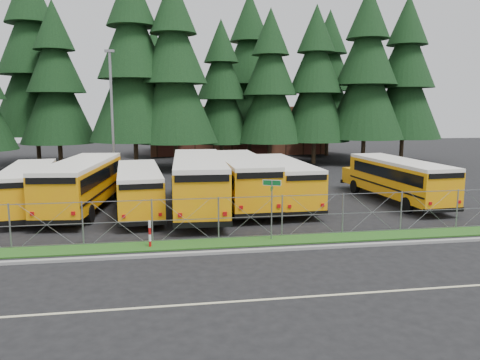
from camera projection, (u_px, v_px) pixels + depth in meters
The scene contains 28 objects.
ground at pixel (237, 233), 22.74m from camera, with size 120.00×120.00×0.00m, color black.
curb at pixel (248, 251), 19.70m from camera, with size 50.00×0.25×0.12m, color gray.
grass_verge at pixel (243, 242), 21.07m from camera, with size 50.00×1.40×0.06m, color #1A4A15.
road_lane_line at pixel (275, 299), 14.94m from camera, with size 50.00×0.12×0.01m, color beige.
chainlink_fence at pixel (240, 217), 21.60m from camera, with size 44.00×0.10×2.00m, color gray, non-canonical shape.
brick_building at pixel (235, 129), 62.20m from camera, with size 22.00×10.00×6.00m, color brown.
bus_1 at pixel (30, 189), 26.96m from camera, with size 2.40×10.15×2.66m, color #EF9D07, non-canonical shape.
bus_2 at pixel (84, 186), 27.39m from camera, with size 2.67×11.31×2.96m, color #EF9D07, non-canonical shape.
bus_3 at pixel (139, 190), 26.80m from camera, with size 2.37×10.04×2.63m, color #EF9D07, non-canonical shape.
bus_4 at pixel (198, 184), 27.20m from camera, with size 2.88×12.18×3.19m, color #EF9D07, non-canonical shape.
bus_5 at pixel (241, 181), 28.83m from camera, with size 2.72×11.51×3.02m, color #EF9D07, non-canonical shape.
bus_6 at pixel (281, 183), 29.04m from camera, with size 2.49×10.54×2.76m, color #EF9D07, non-canonical shape.
bus_east at pixel (396, 181), 29.75m from camera, with size 2.47×10.48×2.75m, color #EF9D07, non-canonical shape.
street_sign at pixel (272, 197), 21.13m from camera, with size 0.78×0.52×2.81m.
striped_bollard at pixel (150, 234), 20.24m from camera, with size 0.11×0.11×1.20m, color #B20C0C.
light_standard at pixel (112, 114), 34.72m from camera, with size 0.70×0.35×10.14m.
conifer_2 at pixel (56, 85), 46.19m from camera, with size 7.38×7.38×16.31m, color black, non-canonical shape.
conifer_3 at pixel (133, 69), 43.84m from camera, with size 8.58×8.58×18.97m, color black, non-canonical shape.
conifer_4 at pixel (174, 74), 43.86m from camera, with size 8.15×8.15×18.02m, color black, non-canonical shape.
conifer_5 at pixel (221, 92), 49.06m from camera, with size 6.77×6.77×14.96m, color black, non-canonical shape.
conifer_6 at pixel (270, 88), 48.11m from camera, with size 7.19×7.19×15.90m, color black, non-canonical shape.
conifer_7 at pixel (315, 85), 48.83m from camera, with size 7.41×7.41×16.39m, color black, non-canonical shape.
conifer_8 at pixel (366, 76), 48.57m from camera, with size 8.26×8.26×18.28m, color black, non-canonical shape.
conifer_9 at pixel (405, 80), 50.41m from camera, with size 8.02×8.02×17.75m, color black, non-canonical shape.
conifer_10 at pixel (33, 65), 48.81m from camera, with size 9.29×9.29×20.55m, color black, non-canonical shape.
conifer_11 at pixel (155, 93), 55.66m from camera, with size 6.89×6.89×15.24m, color black, non-canonical shape.
conifer_12 at pixel (249, 76), 54.14m from camera, with size 8.56×8.56×18.93m, color black, non-canonical shape.
conifer_13 at pixel (328, 84), 56.76m from camera, with size 7.89×7.89×17.44m, color black, non-canonical shape.
Camera 1 is at (-3.38, -21.79, 6.11)m, focal length 35.00 mm.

